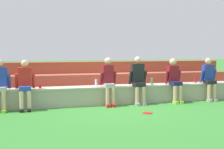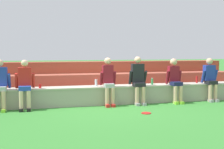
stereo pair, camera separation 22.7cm
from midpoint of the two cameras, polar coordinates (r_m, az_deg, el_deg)
The scene contains 14 objects.
ground_plane at distance 8.74m, azimuth -0.36°, elevation -6.05°, with size 80.00×80.00×0.00m, color #388433.
stone_seating_wall at distance 8.95m, azimuth -0.82°, elevation -3.88°, with size 8.53×0.59×0.56m.
brick_bleachers at distance 10.61m, azimuth -3.19°, elevation -1.56°, with size 10.00×2.15×1.22m.
person_far_left at distance 8.40m, azimuth -21.87°, elevation -1.66°, with size 0.55×0.53×1.39m.
person_left_of_center at distance 8.33m, azimuth -17.44°, elevation -1.65°, with size 0.53×0.55×1.38m.
person_center at distance 8.59m, azimuth -1.41°, elevation -1.10°, with size 0.49×0.53×1.43m.
person_right_of_center at distance 8.85m, azimuth 4.46°, elevation -0.79°, with size 0.55×0.51×1.45m.
person_far_right at distance 9.33m, azimuth 11.46°, elevation -0.79°, with size 0.51×0.61×1.39m.
person_rightmost_edge at distance 9.96m, azimuth 17.89°, elevation -0.54°, with size 0.54×0.50×1.39m.
water_bottle_near_right at distance 9.31m, azimuth 7.12°, elevation -1.34°, with size 0.07×0.07×0.21m.
water_bottle_near_left at distance 10.09m, azimuth 15.46°, elevation -0.93°, with size 0.07×0.07×0.24m.
water_bottle_mid_right at distance 8.82m, azimuth -3.86°, elevation -1.59°, with size 0.08×0.08×0.23m.
plastic_cup_left_end at distance 8.59m, azimuth -14.66°, elevation -2.26°, with size 0.08×0.08×0.11m, color red.
frisbee at distance 7.69m, azimuth 6.12°, elevation -7.51°, with size 0.26×0.26×0.02m, color red.
Camera 1 is at (-2.34, -8.27, 1.64)m, focal length 46.58 mm.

